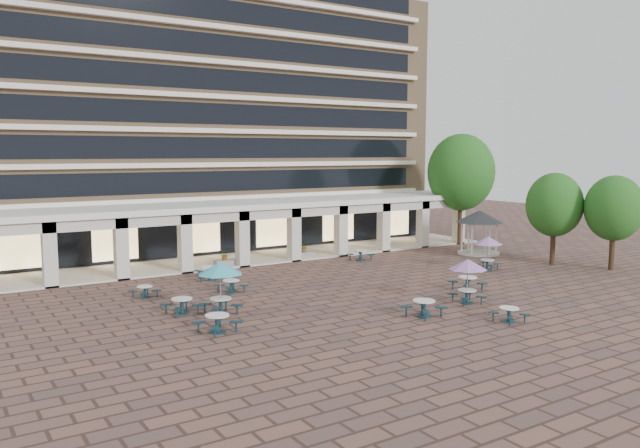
{
  "coord_description": "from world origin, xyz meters",
  "views": [
    {
      "loc": [
        -20.94,
        -27.25,
        8.05
      ],
      "look_at": [
        -1.6,
        3.0,
        3.91
      ],
      "focal_mm": 35.0,
      "sensor_mm": 36.0,
      "label": 1
    }
  ],
  "objects_px": {
    "picnic_table_2": "(509,313)",
    "planter_right": "(304,251)",
    "gazebo": "(480,221)",
    "picnic_table_0": "(217,322)",
    "picnic_table_1": "(424,307)",
    "planter_left": "(225,260)"
  },
  "relations": [
    {
      "from": "picnic_table_2",
      "to": "gazebo",
      "type": "distance_m",
      "value": 20.49
    },
    {
      "from": "picnic_table_2",
      "to": "planter_right",
      "type": "bearing_deg",
      "value": 88.46
    },
    {
      "from": "picnic_table_0",
      "to": "picnic_table_2",
      "type": "distance_m",
      "value": 13.75
    },
    {
      "from": "picnic_table_0",
      "to": "picnic_table_2",
      "type": "relative_size",
      "value": 1.34
    },
    {
      "from": "picnic_table_2",
      "to": "planter_right",
      "type": "relative_size",
      "value": 1.06
    },
    {
      "from": "picnic_table_1",
      "to": "planter_left",
      "type": "height_order",
      "value": "planter_left"
    },
    {
      "from": "picnic_table_0",
      "to": "gazebo",
      "type": "distance_m",
      "value": 27.9
    },
    {
      "from": "picnic_table_2",
      "to": "picnic_table_1",
      "type": "bearing_deg",
      "value": 134.88
    },
    {
      "from": "gazebo",
      "to": "planter_right",
      "type": "distance_m",
      "value": 14.2
    },
    {
      "from": "picnic_table_2",
      "to": "planter_right",
      "type": "xyz_separation_m",
      "value": [
        0.98,
        20.56,
        0.15
      ]
    },
    {
      "from": "picnic_table_2",
      "to": "gazebo",
      "type": "height_order",
      "value": "gazebo"
    },
    {
      "from": "gazebo",
      "to": "planter_right",
      "type": "bearing_deg",
      "value": 156.43
    },
    {
      "from": "picnic_table_2",
      "to": "planter_left",
      "type": "relative_size",
      "value": 1.06
    },
    {
      "from": "picnic_table_0",
      "to": "picnic_table_2",
      "type": "xyz_separation_m",
      "value": [
        12.44,
        -5.85,
        -0.07
      ]
    },
    {
      "from": "picnic_table_1",
      "to": "picnic_table_2",
      "type": "distance_m",
      "value": 4.03
    },
    {
      "from": "picnic_table_1",
      "to": "picnic_table_0",
      "type": "bearing_deg",
      "value": 154.22
    },
    {
      "from": "picnic_table_2",
      "to": "gazebo",
      "type": "bearing_deg",
      "value": 48.32
    },
    {
      "from": "planter_left",
      "to": "planter_right",
      "type": "height_order",
      "value": "planter_right"
    },
    {
      "from": "picnic_table_1",
      "to": "planter_right",
      "type": "bearing_deg",
      "value": 69.16
    },
    {
      "from": "gazebo",
      "to": "planter_right",
      "type": "xyz_separation_m",
      "value": [
        -12.88,
        5.62,
        -2.03
      ]
    },
    {
      "from": "picnic_table_1",
      "to": "planter_right",
      "type": "height_order",
      "value": "planter_right"
    },
    {
      "from": "gazebo",
      "to": "planter_right",
      "type": "relative_size",
      "value": 2.47
    }
  ]
}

